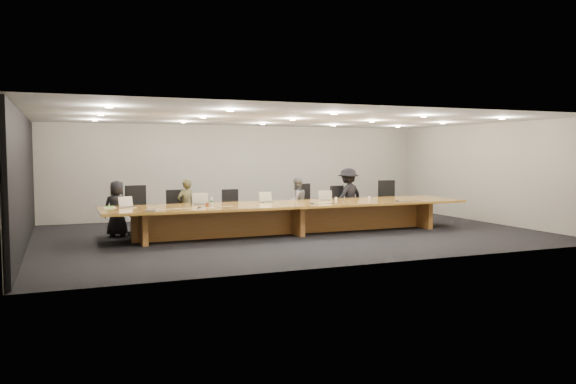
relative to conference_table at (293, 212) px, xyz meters
name	(u,v)px	position (x,y,z in m)	size (l,w,h in m)	color
ground	(293,234)	(0.00, 0.00, -0.52)	(12.00, 12.00, 0.00)	black
back_wall	(243,171)	(0.00, 4.00, 0.88)	(12.00, 0.02, 2.80)	beige
left_wall_panel	(23,182)	(-5.94, 0.00, 0.85)	(0.08, 7.84, 2.74)	black
conference_table	(293,212)	(0.00, 0.00, 0.00)	(9.00, 1.80, 0.75)	#956320
chair_far_left	(139,210)	(-3.49, 1.26, 0.08)	(0.61, 0.61, 1.21)	black
chair_left	(177,211)	(-2.57, 1.34, 0.01)	(0.54, 0.54, 1.07)	black
chair_mid_left	(233,209)	(-1.12, 1.32, 0.00)	(0.53, 0.53, 1.05)	black
chair_mid_right	(309,204)	(1.00, 1.27, 0.06)	(0.59, 0.59, 1.15)	black
chair_right	(342,205)	(1.96, 1.17, 0.02)	(0.55, 0.55, 1.08)	black
chair_far_right	(390,201)	(3.52, 1.21, 0.08)	(0.61, 0.61, 1.20)	black
person_a	(117,208)	(-4.00, 1.14, 0.14)	(0.65, 0.42, 1.32)	black
person_b	(186,206)	(-2.36, 1.21, 0.14)	(0.48, 0.32, 1.33)	#3F3D22
person_c	(297,202)	(0.59, 1.15, 0.14)	(0.65, 0.50, 1.33)	#5D5D60
person_d	(348,196)	(2.20, 1.26, 0.25)	(1.00, 0.57, 1.54)	black
laptop_a	(128,202)	(-3.85, 0.33, 0.36)	(0.32, 0.24, 0.26)	#BBA98E
laptop_b	(200,199)	(-2.20, 0.33, 0.38)	(0.37, 0.27, 0.29)	#B6A78B
laptop_c	(268,197)	(-0.51, 0.36, 0.36)	(0.34, 0.25, 0.27)	#C4B995
laptop_d	(326,195)	(1.04, 0.31, 0.36)	(0.34, 0.25, 0.27)	tan
water_bottle	(212,201)	(-1.98, 0.15, 0.32)	(0.06, 0.06, 0.19)	silver
amber_mug	(207,205)	(-2.15, -0.12, 0.27)	(0.07, 0.07, 0.09)	brown
paper_cup_near	(336,199)	(1.34, 0.30, 0.27)	(0.07, 0.07, 0.08)	white
paper_cup_far	(369,198)	(2.33, 0.31, 0.27)	(0.07, 0.07, 0.08)	white
notepad	(109,208)	(-4.24, 0.38, 0.24)	(0.27, 0.22, 0.02)	silver
lime_gadget	(110,207)	(-4.24, 0.38, 0.26)	(0.17, 0.10, 0.03)	#59C233
av_box	(151,210)	(-3.48, -0.67, 0.25)	(0.22, 0.17, 0.03)	#ACACB1
mic_left	(199,207)	(-2.39, -0.38, 0.24)	(0.12, 0.12, 0.03)	black
mic_center	(312,203)	(0.33, -0.41, 0.25)	(0.13, 0.13, 0.03)	black
mic_right	(397,201)	(2.60, -0.60, 0.25)	(0.14, 0.14, 0.03)	black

